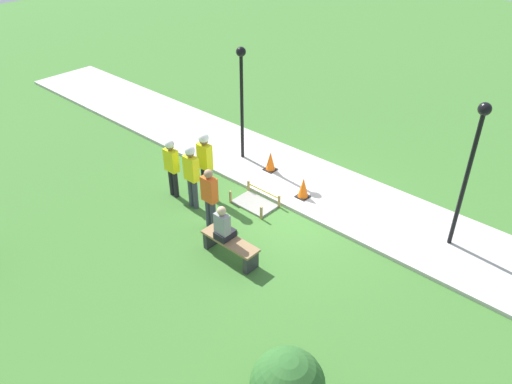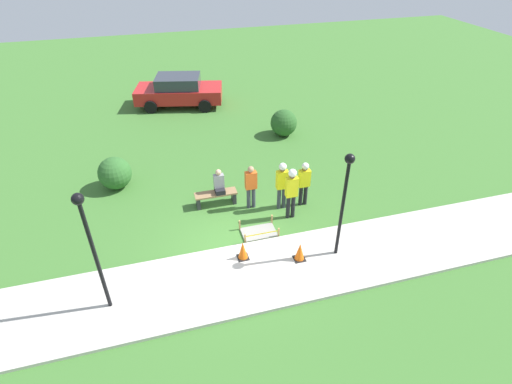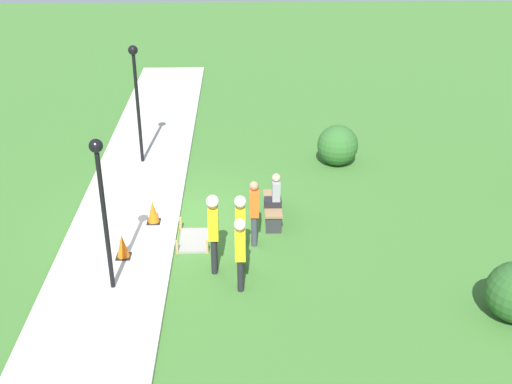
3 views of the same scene
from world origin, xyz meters
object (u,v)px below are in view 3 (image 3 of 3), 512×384
Objects in this scene: park_bench at (272,208)px; worker_supervisor at (240,248)px; traffic_cone_far_patch at (122,246)px; bystander_in_orange_shirt at (254,209)px; worker_trainee at (240,225)px; lamppost_far at (136,87)px; traffic_cone_near_patch at (153,212)px; lamppost_near at (102,192)px; person_seated_on_bench at (275,193)px; worker_assistant at (213,226)px.

park_bench is 3.20m from worker_supervisor.
bystander_in_orange_shirt is (-0.67, 3.06, 0.56)m from traffic_cone_far_patch.
lamppost_far is (-5.80, -3.01, 1.37)m from worker_trainee.
traffic_cone_near_patch reaches higher than traffic_cone_far_patch.
bystander_in_orange_shirt is at bearing 120.83° from lamppost_near.
lamppost_near reaches higher than traffic_cone_near_patch.
worker_trainee is at bearing -17.73° from bystander_in_orange_shirt.
worker_trainee is at bearing 27.43° from lamppost_far.
person_seated_on_bench is at bearing 115.12° from traffic_cone_far_patch.
park_bench is at bearing 130.02° from lamppost_near.
worker_assistant reaches higher than park_bench.
traffic_cone_far_patch is at bearing 2.90° from lamppost_far.
traffic_cone_near_patch is at bearing -131.56° from worker_trainee.
person_seated_on_bench is 3.00m from worker_supervisor.
traffic_cone_near_patch is 3.61m from worker_supervisor.
lamppost_far is (-3.83, -0.79, 2.08)m from traffic_cone_near_patch.
park_bench is (-1.85, 3.56, -0.05)m from traffic_cone_far_patch.
traffic_cone_near_patch is 1.01× the size of traffic_cone_far_patch.
worker_supervisor is at bearing 40.52° from worker_assistant.
worker_trainee is 0.51× the size of lamppost_far.
person_seated_on_bench is (-1.69, 3.61, 0.46)m from traffic_cone_far_patch.
lamppost_far is at bearing -157.84° from worker_assistant.
person_seated_on_bench is at bearing 162.78° from worker_supervisor.
worker_trainee reaches higher than bystander_in_orange_shirt.
park_bench is at bearing 94.27° from traffic_cone_near_patch.
park_bench is 1.69× the size of person_seated_on_bench.
worker_trainee is 0.53× the size of lamppost_near.
lamppost_far is at bearing -152.57° from worker_trainee.
person_seated_on_bench is at bearing 128.18° from lamppost_near.
person_seated_on_bench is 2.24m from worker_trainee.
traffic_cone_near_patch is at bearing 168.80° from lamppost_near.
bystander_in_orange_shirt reaches higher than traffic_cone_far_patch.
lamppost_far reaches higher than park_bench.
worker_supervisor is at bearing 24.41° from lamppost_far.
traffic_cone_far_patch is 0.35× the size of worker_supervisor.
worker_trainee reaches higher than person_seated_on_bench.
worker_assistant is at bearing -38.76° from bystander_in_orange_shirt.
park_bench is at bearing 156.93° from bystander_in_orange_shirt.
worker_supervisor is 0.48× the size of lamppost_far.
worker_supervisor reaches higher than bystander_in_orange_shirt.
lamppost_near is at bearing -89.71° from worker_supervisor.
traffic_cone_near_patch is 0.33× the size of worker_trainee.
worker_trainee is 6.68m from lamppost_far.
traffic_cone_near_patch is 0.68× the size of person_seated_on_bench.
person_seated_on_bench reaches higher than traffic_cone_far_patch.
worker_assistant is (2.10, 1.63, 0.78)m from traffic_cone_near_patch.
worker_trainee reaches higher than traffic_cone_far_patch.
park_bench is 1.42m from bystander_in_orange_shirt.
park_bench is 0.82× the size of worker_trainee.
park_bench is (-0.23, 3.05, -0.05)m from traffic_cone_near_patch.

